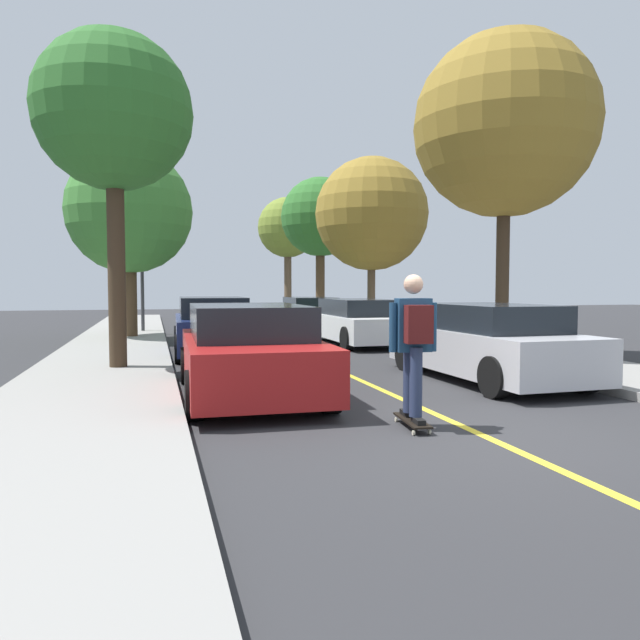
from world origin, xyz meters
TOP-DOWN VIEW (x-y plane):
  - ground at (0.00, 0.00)m, footprint 80.00×80.00m
  - sidewalk_left at (-4.52, 0.00)m, footprint 2.62×56.00m
  - center_line at (0.00, 4.00)m, footprint 0.12×39.20m
  - parked_car_left_nearest at (-2.16, 2.97)m, footprint 2.09×4.39m
  - parked_car_left_near at (-2.16, 8.74)m, footprint 1.95×4.50m
  - parked_car_right_nearest at (2.16, 3.34)m, footprint 1.92×4.56m
  - parked_car_right_near at (2.16, 10.30)m, footprint 1.91×4.63m
  - parked_car_right_far at (2.16, 15.78)m, footprint 2.06×4.27m
  - street_tree_left_nearest at (-4.22, 5.99)m, footprint 2.96×2.96m
  - street_tree_left_near at (-4.22, 13.40)m, footprint 3.85×3.85m
  - street_tree_right_nearest at (4.22, 6.08)m, footprint 4.15×4.15m
  - street_tree_right_near at (4.22, 14.65)m, footprint 4.14×4.14m
  - street_tree_right_far at (4.22, 21.62)m, footprint 3.77×3.77m
  - street_tree_right_farthest at (4.22, 28.77)m, footprint 3.56×3.56m
  - streetlamp at (-3.91, 15.67)m, footprint 0.36×0.24m
  - skateboard at (-0.61, 0.39)m, footprint 0.31×0.86m
  - skateboarder at (-0.62, 0.36)m, footprint 0.59×0.71m

SIDE VIEW (x-z plane):
  - ground at x=0.00m, z-range 0.00..0.00m
  - center_line at x=0.00m, z-range 0.00..0.01m
  - sidewalk_left at x=-4.52m, z-range 0.00..0.14m
  - skateboard at x=-0.61m, z-range 0.04..0.14m
  - parked_car_right_far at x=2.16m, z-range 0.00..1.28m
  - parked_car_right_near at x=2.16m, z-range 0.00..1.32m
  - parked_car_right_nearest at x=2.16m, z-range -0.01..1.36m
  - parked_car_left_nearest at x=-2.16m, z-range -0.01..1.39m
  - parked_car_left_near at x=-2.16m, z-range -0.02..1.40m
  - skateboarder at x=-0.62m, z-range 0.22..1.93m
  - streetlamp at x=-3.91m, z-range 0.54..6.13m
  - street_tree_left_near at x=-4.22m, z-range 1.10..6.90m
  - street_tree_right_near at x=4.22m, z-range 1.20..7.47m
  - street_tree_left_nearest at x=-4.22m, z-range 1.77..8.09m
  - street_tree_right_far at x=4.22m, z-range 1.60..8.36m
  - street_tree_right_farthest at x=4.22m, z-range 1.73..8.57m
  - street_tree_right_nearest at x=4.22m, z-range 1.69..8.98m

